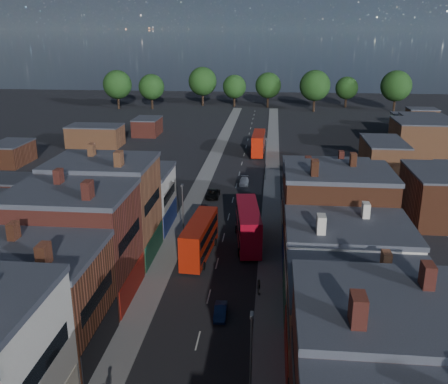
% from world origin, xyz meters
% --- Properties ---
extents(pavement_west, '(3.00, 200.00, 0.12)m').
position_xyz_m(pavement_west, '(-6.50, 50.00, 0.06)').
color(pavement_west, gray).
rests_on(pavement_west, ground).
extents(pavement_east, '(3.00, 200.00, 0.12)m').
position_xyz_m(pavement_east, '(6.50, 50.00, 0.06)').
color(pavement_east, gray).
rests_on(pavement_east, ground).
extents(terrace_east, '(12.00, 80.00, 11.99)m').
position_xyz_m(terrace_east, '(14.00, 0.00, 5.99)').
color(terrace_east, brown).
rests_on(terrace_east, ground).
extents(lamp_post_1, '(0.25, 0.70, 8.12)m').
position_xyz_m(lamp_post_1, '(5.20, 0.00, 4.70)').
color(lamp_post_1, slate).
rests_on(lamp_post_1, ground).
extents(lamp_post_2, '(0.25, 0.70, 8.12)m').
position_xyz_m(lamp_post_2, '(-5.20, 30.00, 4.70)').
color(lamp_post_2, slate).
rests_on(lamp_post_2, ground).
extents(lamp_post_3, '(0.25, 0.70, 8.12)m').
position_xyz_m(lamp_post_3, '(5.20, 60.00, 4.70)').
color(lamp_post_3, slate).
rests_on(lamp_post_3, ground).
extents(bus_0, '(3.45, 11.26, 4.79)m').
position_xyz_m(bus_0, '(-2.39, 25.75, 2.58)').
color(bus_0, '#A81C09').
rests_on(bus_0, ground).
extents(bus_1, '(4.08, 12.09, 5.12)m').
position_xyz_m(bus_1, '(3.45, 30.22, 2.76)').
color(bus_1, '#B40A20').
rests_on(bus_1, ground).
extents(bus_2, '(3.07, 11.38, 4.89)m').
position_xyz_m(bus_2, '(3.20, 80.76, 2.64)').
color(bus_2, '#B81A08').
rests_on(bus_2, ground).
extents(car_1, '(1.33, 3.54, 1.16)m').
position_xyz_m(car_1, '(1.65, 12.26, 0.58)').
color(car_1, navy).
rests_on(car_1, ground).
extents(car_2, '(2.14, 4.61, 1.28)m').
position_xyz_m(car_2, '(-3.49, 48.82, 0.64)').
color(car_2, black).
rests_on(car_2, ground).
extents(car_3, '(1.70, 4.17, 1.21)m').
position_xyz_m(car_3, '(1.34, 56.95, 0.60)').
color(car_3, silver).
rests_on(car_3, ground).
extents(ped_3, '(0.52, 1.07, 1.79)m').
position_xyz_m(ped_3, '(5.30, 16.78, 1.01)').
color(ped_3, '#625B54').
rests_on(ped_3, pavement_east).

